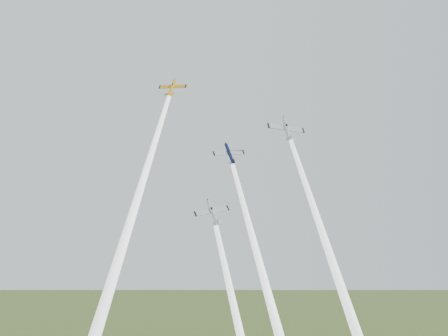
% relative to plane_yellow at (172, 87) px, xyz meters
% --- Properties ---
extents(plane_yellow, '(8.01, 6.57, 6.33)m').
position_rel_plane_yellow_xyz_m(plane_yellow, '(0.00, 0.00, 0.00)').
color(plane_yellow, orange).
extents(smoke_trail_yellow, '(16.77, 36.17, 56.17)m').
position_rel_plane_yellow_xyz_m(smoke_trail_yellow, '(-7.69, -18.44, -30.14)').
color(smoke_trail_yellow, white).
extents(plane_navy, '(8.73, 6.32, 7.38)m').
position_rel_plane_yellow_xyz_m(plane_navy, '(12.55, -4.26, -15.67)').
color(plane_navy, '#0D123B').
extents(smoke_trail_navy, '(11.01, 38.08, 56.67)m').
position_rel_plane_yellow_xyz_m(smoke_trail_navy, '(17.17, -23.87, -46.06)').
color(smoke_trail_navy, white).
extents(plane_silver_right, '(9.04, 7.33, 8.32)m').
position_rel_plane_yellow_xyz_m(plane_silver_right, '(24.34, -8.49, -10.80)').
color(plane_silver_right, silver).
extents(smoke_trail_silver_right, '(9.82, 41.32, 61.22)m').
position_rel_plane_yellow_xyz_m(smoke_trail_silver_right, '(28.32, -29.78, -43.47)').
color(smoke_trail_silver_right, white).
extents(plane_silver_low, '(8.50, 5.79, 7.43)m').
position_rel_plane_yellow_xyz_m(plane_silver_low, '(7.14, -19.99, -29.38)').
color(plane_silver_low, silver).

